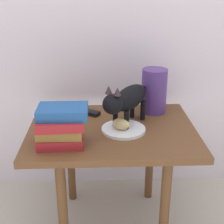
{
  "coord_description": "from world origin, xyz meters",
  "views": [
    {
      "loc": [
        -0.05,
        -1.4,
        1.21
      ],
      "look_at": [
        0.0,
        0.0,
        0.64
      ],
      "focal_mm": 52.67,
      "sensor_mm": 36.0,
      "label": 1
    }
  ],
  "objects_px": {
    "plate": "(123,129)",
    "green_vase": "(154,91)",
    "book_stack": "(61,126)",
    "cat": "(127,99)",
    "tv_remote": "(86,112)",
    "bread_roll": "(121,124)",
    "side_table": "(112,143)"
  },
  "relations": [
    {
      "from": "side_table",
      "to": "plate",
      "type": "distance_m",
      "value": 0.11
    },
    {
      "from": "cat",
      "to": "book_stack",
      "type": "bearing_deg",
      "value": -148.66
    },
    {
      "from": "side_table",
      "to": "cat",
      "type": "xyz_separation_m",
      "value": [
        0.07,
        0.02,
        0.21
      ]
    },
    {
      "from": "plate",
      "to": "tv_remote",
      "type": "xyz_separation_m",
      "value": [
        -0.18,
        0.21,
        0.0
      ]
    },
    {
      "from": "cat",
      "to": "side_table",
      "type": "bearing_deg",
      "value": -162.44
    },
    {
      "from": "bread_roll",
      "to": "green_vase",
      "type": "distance_m",
      "value": 0.31
    },
    {
      "from": "cat",
      "to": "green_vase",
      "type": "height_order",
      "value": "same"
    },
    {
      "from": "green_vase",
      "to": "book_stack",
      "type": "bearing_deg",
      "value": -141.61
    },
    {
      "from": "plate",
      "to": "bread_roll",
      "type": "relative_size",
      "value": 2.53
    },
    {
      "from": "bread_roll",
      "to": "side_table",
      "type": "bearing_deg",
      "value": 131.08
    },
    {
      "from": "book_stack",
      "to": "green_vase",
      "type": "relative_size",
      "value": 0.94
    },
    {
      "from": "side_table",
      "to": "tv_remote",
      "type": "xyz_separation_m",
      "value": [
        -0.13,
        0.18,
        0.09
      ]
    },
    {
      "from": "side_table",
      "to": "cat",
      "type": "relative_size",
      "value": 1.91
    },
    {
      "from": "plate",
      "to": "cat",
      "type": "relative_size",
      "value": 0.5
    },
    {
      "from": "cat",
      "to": "book_stack",
      "type": "height_order",
      "value": "cat"
    },
    {
      "from": "green_vase",
      "to": "tv_remote",
      "type": "bearing_deg",
      "value": -177.24
    },
    {
      "from": "bread_roll",
      "to": "green_vase",
      "type": "height_order",
      "value": "green_vase"
    },
    {
      "from": "tv_remote",
      "to": "side_table",
      "type": "bearing_deg",
      "value": -22.22
    },
    {
      "from": "bread_roll",
      "to": "tv_remote",
      "type": "relative_size",
      "value": 0.53
    },
    {
      "from": "side_table",
      "to": "green_vase",
      "type": "relative_size",
      "value": 3.41
    },
    {
      "from": "plate",
      "to": "green_vase",
      "type": "xyz_separation_m",
      "value": [
        0.17,
        0.23,
        0.11
      ]
    },
    {
      "from": "green_vase",
      "to": "plate",
      "type": "bearing_deg",
      "value": -126.82
    },
    {
      "from": "cat",
      "to": "tv_remote",
      "type": "height_order",
      "value": "cat"
    },
    {
      "from": "side_table",
      "to": "tv_remote",
      "type": "height_order",
      "value": "tv_remote"
    },
    {
      "from": "book_stack",
      "to": "green_vase",
      "type": "distance_m",
      "value": 0.57
    },
    {
      "from": "cat",
      "to": "book_stack",
      "type": "relative_size",
      "value": 1.9
    },
    {
      "from": "cat",
      "to": "book_stack",
      "type": "distance_m",
      "value": 0.34
    },
    {
      "from": "plate",
      "to": "green_vase",
      "type": "height_order",
      "value": "green_vase"
    },
    {
      "from": "book_stack",
      "to": "tv_remote",
      "type": "xyz_separation_m",
      "value": [
        0.09,
        0.33,
        -0.07
      ]
    },
    {
      "from": "bread_roll",
      "to": "green_vase",
      "type": "bearing_deg",
      "value": 52.61
    },
    {
      "from": "cat",
      "to": "tv_remote",
      "type": "bearing_deg",
      "value": 141.55
    },
    {
      "from": "bread_roll",
      "to": "cat",
      "type": "height_order",
      "value": "cat"
    }
  ]
}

